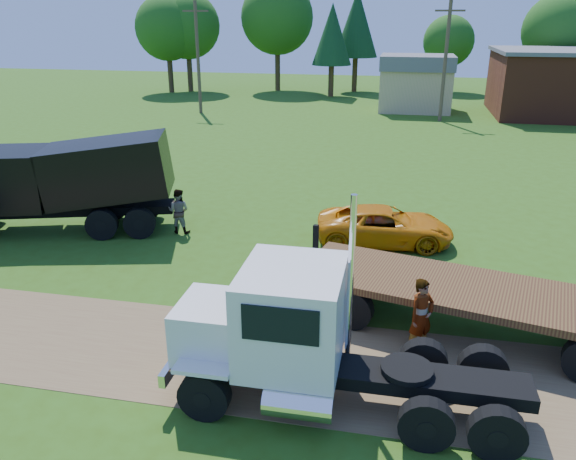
% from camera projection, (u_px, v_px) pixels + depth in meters
% --- Properties ---
extents(ground, '(140.00, 140.00, 0.00)m').
position_uv_depth(ground, '(253.00, 359.00, 13.76)').
color(ground, '#2F5111').
rests_on(ground, ground).
extents(dirt_track, '(120.00, 4.20, 0.01)m').
position_uv_depth(dirt_track, '(253.00, 359.00, 13.75)').
color(dirt_track, brown).
rests_on(dirt_track, ground).
extents(white_semi_tractor, '(7.59, 2.72, 4.57)m').
position_uv_depth(white_semi_tractor, '(296.00, 335.00, 11.86)').
color(white_semi_tractor, black).
rests_on(white_semi_tractor, ground).
extents(black_dump_truck, '(8.70, 4.87, 3.70)m').
position_uv_depth(black_dump_truck, '(68.00, 180.00, 21.33)').
color(black_dump_truck, black).
rests_on(black_dump_truck, ground).
extents(orange_pickup, '(5.13, 2.77, 1.37)m').
position_uv_depth(orange_pickup, '(385.00, 226.00, 20.52)').
color(orange_pickup, orange).
rests_on(orange_pickup, ground).
extents(flatbed_trailer, '(9.39, 4.74, 2.31)m').
position_uv_depth(flatbed_trailer, '(470.00, 297.00, 14.68)').
color(flatbed_trailer, '#3E2113').
rests_on(flatbed_trailer, ground).
extents(spectator_a, '(0.85, 0.83, 1.98)m').
position_uv_depth(spectator_a, '(421.00, 317.00, 13.74)').
color(spectator_a, '#999999').
rests_on(spectator_a, ground).
extents(spectator_b, '(0.86, 0.68, 1.74)m').
position_uv_depth(spectator_b, '(179.00, 211.00, 21.51)').
color(spectator_b, '#999999').
rests_on(spectator_b, ground).
extents(tan_shed, '(6.20, 5.40, 4.70)m').
position_uv_depth(tan_shed, '(416.00, 82.00, 48.71)').
color(tan_shed, tan).
rests_on(tan_shed, ground).
extents(utility_poles, '(42.20, 0.28, 9.00)m').
position_uv_depth(utility_poles, '(445.00, 59.00, 42.94)').
color(utility_poles, '#4D3D2B').
rests_on(utility_poles, ground).
extents(tree_row, '(55.43, 12.51, 11.54)m').
position_uv_depth(tree_row, '(414.00, 24.00, 56.51)').
color(tree_row, '#3B2B18').
rests_on(tree_row, ground).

